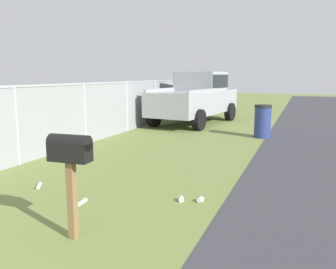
# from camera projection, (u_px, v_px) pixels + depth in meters

# --- Properties ---
(mailbox) EXTENTS (0.23, 0.51, 1.28)m
(mailbox) POSITION_uv_depth(u_px,v_px,m) (70.00, 156.00, 4.13)
(mailbox) COLOR brown
(mailbox) RESTS_ON ground
(pickup_truck) EXTENTS (5.15, 2.71, 2.09)m
(pickup_truck) POSITION_uv_depth(u_px,v_px,m) (196.00, 96.00, 14.51)
(pickup_truck) COLOR #93999E
(pickup_truck) RESTS_ON ground
(trash_bin) EXTENTS (0.54, 0.54, 1.04)m
(trash_bin) POSITION_uv_depth(u_px,v_px,m) (263.00, 121.00, 11.15)
(trash_bin) COLOR navy
(trash_bin) RESTS_ON ground
(fence_section) EXTENTS (15.45, 0.07, 1.74)m
(fence_section) POSITION_uv_depth(u_px,v_px,m) (85.00, 111.00, 10.02)
(fence_section) COLOR #9EA3A8
(fence_section) RESTS_ON ground
(litter_bottle_far_scatter) EXTENTS (0.22, 0.17, 0.07)m
(litter_bottle_far_scatter) POSITION_uv_depth(u_px,v_px,m) (39.00, 186.00, 6.22)
(litter_bottle_far_scatter) COLOR #B2D8BF
(litter_bottle_far_scatter) RESTS_ON ground
(litter_bottle_midfield_b) EXTENTS (0.23, 0.09, 0.07)m
(litter_bottle_midfield_b) POSITION_uv_depth(u_px,v_px,m) (82.00, 202.00, 5.41)
(litter_bottle_midfield_b) COLOR #B2D8BF
(litter_bottle_midfield_b) RESTS_ON ground
(litter_cup_by_mailbox) EXTENTS (0.12, 0.11, 0.08)m
(litter_cup_by_mailbox) POSITION_uv_depth(u_px,v_px,m) (181.00, 199.00, 5.53)
(litter_cup_by_mailbox) COLOR white
(litter_cup_by_mailbox) RESTS_ON ground
(litter_cup_near_hydrant) EXTENTS (0.11, 0.09, 0.08)m
(litter_cup_near_hydrant) POSITION_uv_depth(u_px,v_px,m) (200.00, 200.00, 5.50)
(litter_cup_near_hydrant) COLOR white
(litter_cup_near_hydrant) RESTS_ON ground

